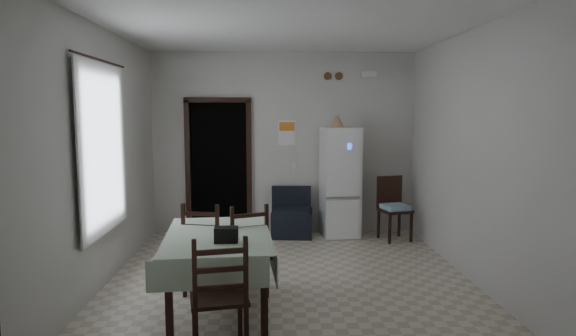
{
  "coord_description": "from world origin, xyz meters",
  "views": [
    {
      "loc": [
        -0.23,
        -5.5,
        1.95
      ],
      "look_at": [
        0.0,
        0.5,
        1.25
      ],
      "focal_mm": 30.0,
      "sensor_mm": 36.0,
      "label": 1
    }
  ],
  "objects_px": {
    "dining_table": "(219,274)",
    "dining_chair_near_head": "(219,296)",
    "navy_seat": "(292,212)",
    "dining_chair_far_left": "(207,247)",
    "corner_chair": "(395,209)",
    "dining_chair_far_right": "(245,249)",
    "fridge": "(340,182)"
  },
  "relations": [
    {
      "from": "dining_table",
      "to": "navy_seat",
      "type": "bearing_deg",
      "value": 69.02
    },
    {
      "from": "navy_seat",
      "to": "corner_chair",
      "type": "relative_size",
      "value": 0.79
    },
    {
      "from": "corner_chair",
      "to": "dining_chair_far_right",
      "type": "distance_m",
      "value": 3.04
    },
    {
      "from": "dining_table",
      "to": "dining_chair_far_right",
      "type": "height_order",
      "value": "dining_chair_far_right"
    },
    {
      "from": "navy_seat",
      "to": "dining_table",
      "type": "bearing_deg",
      "value": -100.99
    },
    {
      "from": "dining_table",
      "to": "dining_chair_near_head",
      "type": "relative_size",
      "value": 1.47
    },
    {
      "from": "dining_table",
      "to": "dining_chair_far_left",
      "type": "bearing_deg",
      "value": 103.66
    },
    {
      "from": "dining_chair_near_head",
      "to": "navy_seat",
      "type": "bearing_deg",
      "value": -112.21
    },
    {
      "from": "dining_chair_far_right",
      "to": "dining_chair_near_head",
      "type": "xyz_separation_m",
      "value": [
        -0.13,
        -1.35,
        0.01
      ]
    },
    {
      "from": "fridge",
      "to": "dining_chair_far_left",
      "type": "relative_size",
      "value": 1.71
    },
    {
      "from": "dining_table",
      "to": "dining_chair_far_right",
      "type": "xyz_separation_m",
      "value": [
        0.23,
        0.48,
        0.11
      ]
    },
    {
      "from": "fridge",
      "to": "corner_chair",
      "type": "height_order",
      "value": "fridge"
    },
    {
      "from": "fridge",
      "to": "corner_chair",
      "type": "bearing_deg",
      "value": -26.89
    },
    {
      "from": "navy_seat",
      "to": "dining_chair_far_left",
      "type": "relative_size",
      "value": 0.76
    },
    {
      "from": "dining_chair_near_head",
      "to": "corner_chair",
      "type": "bearing_deg",
      "value": -134.56
    },
    {
      "from": "dining_chair_near_head",
      "to": "dining_chair_far_right",
      "type": "bearing_deg",
      "value": -106.57
    },
    {
      "from": "dining_chair_far_left",
      "to": "dining_chair_near_head",
      "type": "distance_m",
      "value": 1.46
    },
    {
      "from": "navy_seat",
      "to": "dining_chair_far_right",
      "type": "height_order",
      "value": "dining_chair_far_right"
    },
    {
      "from": "fridge",
      "to": "corner_chair",
      "type": "relative_size",
      "value": 1.78
    },
    {
      "from": "navy_seat",
      "to": "dining_chair_far_left",
      "type": "xyz_separation_m",
      "value": [
        -1.03,
        -2.34,
        0.12
      ]
    },
    {
      "from": "fridge",
      "to": "dining_chair_far_left",
      "type": "xyz_separation_m",
      "value": [
        -1.79,
        -2.34,
        -0.36
      ]
    },
    {
      "from": "corner_chair",
      "to": "dining_chair_near_head",
      "type": "height_order",
      "value": "dining_chair_near_head"
    },
    {
      "from": "fridge",
      "to": "navy_seat",
      "type": "xyz_separation_m",
      "value": [
        -0.75,
        -0.0,
        -0.48
      ]
    },
    {
      "from": "navy_seat",
      "to": "dining_chair_near_head",
      "type": "xyz_separation_m",
      "value": [
        -0.76,
        -3.77,
        0.13
      ]
    },
    {
      "from": "dining_chair_far_left",
      "to": "dining_chair_far_right",
      "type": "relative_size",
      "value": 1.0
    },
    {
      "from": "dining_chair_far_right",
      "to": "dining_chair_near_head",
      "type": "bearing_deg",
      "value": 64.11
    },
    {
      "from": "corner_chair",
      "to": "dining_chair_near_head",
      "type": "relative_size",
      "value": 0.94
    },
    {
      "from": "fridge",
      "to": "dining_chair_far_right",
      "type": "relative_size",
      "value": 1.71
    },
    {
      "from": "navy_seat",
      "to": "dining_chair_far_right",
      "type": "xyz_separation_m",
      "value": [
        -0.62,
        -2.43,
        0.12
      ]
    },
    {
      "from": "fridge",
      "to": "dining_table",
      "type": "relative_size",
      "value": 1.14
    },
    {
      "from": "dining_table",
      "to": "fridge",
      "type": "bearing_deg",
      "value": 56.41
    },
    {
      "from": "dining_chair_far_left",
      "to": "dining_chair_far_right",
      "type": "height_order",
      "value": "dining_chair_far_left"
    }
  ]
}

